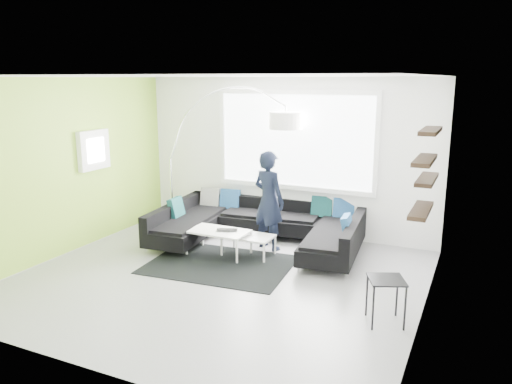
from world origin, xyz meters
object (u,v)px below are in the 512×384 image
Objects in this scene: coffee_table at (233,243)px; laptop at (227,231)px; person at (269,200)px; sectional_sofa at (259,228)px; side_table at (385,301)px; arc_lamp at (170,159)px.

laptop is (-0.08, -0.08, 0.21)m from coffee_table.
person is 0.87m from laptop.
laptop is at bearing -117.80° from sectional_sofa.
arc_lamp is at bearing 154.17° from side_table.
side_table reaches higher than coffee_table.
coffee_table is 0.75× the size of person.
side_table is 1.41× the size of laptop.
coffee_table is (-0.19, -0.57, -0.12)m from sectional_sofa.
sectional_sofa is 2.17m from arc_lamp.
side_table is 0.33× the size of person.
laptop is at bearing 72.40° from person.
arc_lamp is (-1.91, 0.25, 1.00)m from sectional_sofa.
person reaches higher than coffee_table.
person is (2.10, -0.28, -0.50)m from arc_lamp.
sectional_sofa is 2.88× the size of coffee_table.
person is (0.19, -0.03, 0.50)m from sectional_sofa.
coffee_table is 0.24m from laptop.
person is at bearing -15.39° from sectional_sofa.
sectional_sofa is 0.54m from person.
arc_lamp is 2.18m from person.
arc_lamp is 6.87× the size of laptop.
sectional_sofa is at bearing 72.44° from coffee_table.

